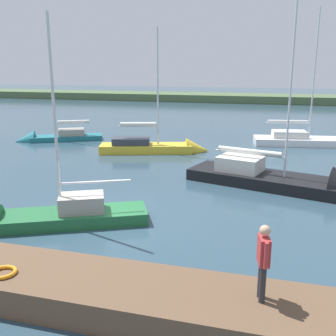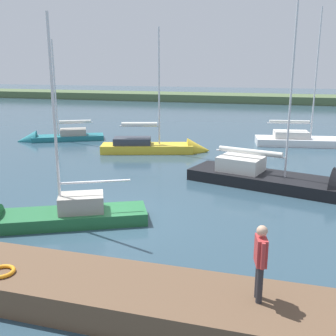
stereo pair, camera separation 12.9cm
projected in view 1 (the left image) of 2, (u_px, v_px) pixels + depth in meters
The scene contains 10 objects.
ground_plane at pixel (111, 220), 15.43m from camera, with size 200.00×200.00×0.00m, color #2D4756.
far_shoreline at pixel (242, 102), 66.44m from camera, with size 180.00×8.00×2.40m, color #4C603D.
dock_pier at pixel (28, 281), 10.33m from camera, with size 27.13×2.23×0.75m, color brown.
life_ring_buoy at pixel (4, 272), 9.90m from camera, with size 0.66×0.66×0.10m, color orange.
sailboat_near_dock at pixel (159, 149), 27.46m from camera, with size 7.62×3.79×8.97m.
sailboat_behind_pier at pixel (296, 186), 19.11m from camera, with size 9.40×4.83×10.89m.
sailboat_far_left at pixel (322, 143), 29.84m from camera, with size 8.70×3.52×10.77m.
sailboat_mid_channel at pixel (54, 139), 31.71m from camera, with size 6.68×4.58×8.54m.
sailboat_outer_mooring at pixel (45, 221), 14.84m from camera, with size 6.81×4.40×8.27m.
person_on_dock at pixel (263, 257), 8.59m from camera, with size 0.31×0.65×1.76m.
Camera 1 is at (-5.98, 13.34, 5.77)m, focal length 42.62 mm.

